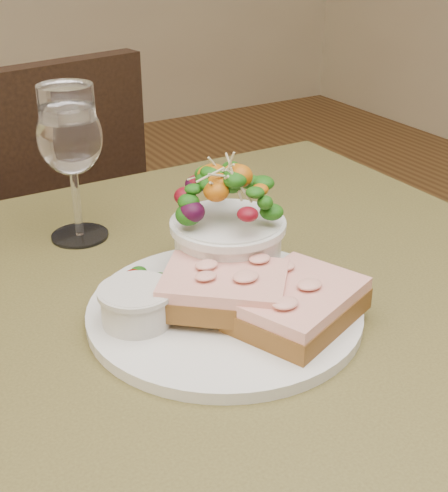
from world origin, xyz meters
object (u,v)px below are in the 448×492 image
chair_far (19,351)px  sandwich_back (224,290)px  cafe_table (229,384)px  wine_glass (70,141)px  sandwich_front (298,304)px  ramekin (137,303)px  dinner_plate (225,311)px  salad_bowl (228,222)px

chair_far → sandwich_back: chair_far is taller
cafe_table → sandwich_back: bearing=-129.2°
wine_glass → sandwich_front: bearing=-70.2°
wine_glass → cafe_table: bearing=-71.8°
sandwich_front → sandwich_back: 0.07m
sandwich_front → wine_glass: size_ratio=0.86×
cafe_table → chair_far: (-0.08, 0.70, -0.36)m
sandwich_back → sandwich_front: bearing=-2.1°
sandwich_front → sandwich_back: size_ratio=1.02×
sandwich_back → ramekin: sandwich_back is taller
dinner_plate → salad_bowl: bearing=56.5°
chair_far → wine_glass: 0.75m
chair_far → dinner_plate: chair_far is taller
ramekin → wine_glass: wine_glass is taller
sandwich_back → ramekin: (-0.08, 0.03, -0.00)m
sandwich_back → cafe_table: bearing=90.8°
dinner_plate → salad_bowl: size_ratio=2.15×
ramekin → cafe_table: bearing=-1.4°
dinner_plate → sandwich_back: 0.03m
cafe_table → salad_bowl: size_ratio=6.30×
sandwich_back → dinner_plate: bearing=97.7°
dinner_plate → ramekin: bearing=167.7°
dinner_plate → wine_glass: size_ratio=1.56×
sandwich_front → salad_bowl: salad_bowl is taller
chair_far → salad_bowl: size_ratio=7.09×
cafe_table → wine_glass: (-0.08, 0.23, 0.22)m
sandwich_front → salad_bowl: bearing=72.6°
ramekin → salad_bowl: size_ratio=0.53×
sandwich_back → salad_bowl: (0.04, 0.07, 0.03)m
dinner_plate → sandwich_front: (0.05, -0.06, 0.02)m
cafe_table → chair_far: size_ratio=0.89×
sandwich_back → chair_far: bearing=134.8°
salad_bowl → ramekin: bearing=-161.8°
chair_far → salad_bowl: (0.11, -0.66, 0.53)m
sandwich_back → wine_glass: size_ratio=0.85×
chair_far → ramekin: 0.86m
ramekin → salad_bowl: (0.12, 0.04, 0.04)m
chair_far → sandwich_back: 0.88m
sandwich_front → sandwich_back: sandwich_back is taller
cafe_table → sandwich_front: sandwich_front is taller
chair_far → dinner_plate: (0.07, -0.72, 0.46)m
dinner_plate → salad_bowl: 0.10m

